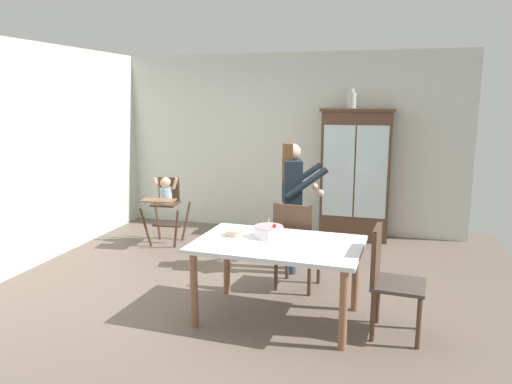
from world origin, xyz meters
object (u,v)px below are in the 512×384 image
china_cabinet (356,174)px  high_chair_with_toddler (166,198)px  adult_person (293,191)px  serving_bowl (235,233)px  dining_chair_far_side (295,240)px  birthday_cake (269,232)px  ceramic_vase (351,100)px  dining_table (278,252)px  dining_chair_right_end (387,273)px

china_cabinet → high_chair_with_toddler: (-2.53, -0.98, -0.30)m
adult_person → serving_bowl: (-0.32, -1.17, -0.20)m
serving_bowl → dining_chair_far_side: (0.48, 0.59, -0.21)m
birthday_cake → ceramic_vase: bearing=79.8°
high_chair_with_toddler → china_cabinet: bearing=15.4°
high_chair_with_toddler → birthday_cake: bearing=-48.1°
adult_person → dining_table: (0.13, -1.28, -0.32)m
dining_chair_far_side → adult_person: bearing=-68.5°
dining_chair_far_side → dining_table: bearing=94.6°
china_cabinet → dining_chair_right_end: size_ratio=1.97×
birthday_cake → dining_chair_far_side: dining_chair_far_side is taller
high_chair_with_toddler → adult_person: (1.93, -0.63, 0.31)m
adult_person → birthday_cake: (0.00, -1.14, -0.17)m
serving_bowl → high_chair_with_toddler: bearing=132.0°
dining_chair_far_side → china_cabinet: bearing=-94.9°
dining_table → dining_chair_far_side: 0.71m
ceramic_vase → birthday_cake: size_ratio=0.96×
adult_person → dining_chair_right_end: size_ratio=1.59×
dining_table → birthday_cake: bearing=131.4°
dining_chair_far_side → dining_chair_right_end: bearing=148.6°
dining_table → dining_chair_right_end: 0.98m
adult_person → birthday_cake: bearing=162.2°
dining_chair_right_end → ceramic_vase: bearing=16.2°
ceramic_vase → dining_chair_far_side: 2.65m
ceramic_vase → high_chair_with_toddler: (-2.44, -0.99, -1.36)m
adult_person → dining_chair_far_side: adult_person is taller
birthday_cake → dining_table: bearing=-48.6°
adult_person → dining_chair_right_end: (1.10, -1.32, -0.41)m
china_cabinet → dining_chair_right_end: bearing=-80.3°
china_cabinet → birthday_cake: size_ratio=6.75×
birthday_cake → dining_chair_right_end: bearing=-9.4°
high_chair_with_toddler → ceramic_vase: bearing=16.2°
dining_chair_far_side → ceramic_vase: bearing=-92.4°
ceramic_vase → dining_chair_far_side: ceramic_vase is taller
high_chair_with_toddler → dining_chair_right_end: dining_chair_right_end is taller
serving_bowl → adult_person: bearing=74.6°
china_cabinet → ceramic_vase: ceramic_vase is taller
ceramic_vase → dining_chair_right_end: ceramic_vase is taller
dining_chair_right_end → serving_bowl: bearing=88.5°
high_chair_with_toddler → dining_chair_far_side: bearing=-35.8°
ceramic_vase → birthday_cake: (-0.50, -2.75, -1.22)m
high_chair_with_toddler → dining_chair_far_side: 2.41m
dining_chair_far_side → high_chair_with_toddler: bearing=-23.3°
dining_table → dining_chair_far_side: size_ratio=1.62×
high_chair_with_toddler → adult_person: adult_person is taller
ceramic_vase → adult_person: 1.99m
china_cabinet → dining_chair_right_end: china_cabinet is taller
birthday_cake → dining_chair_right_end: dining_chair_right_end is taller
dining_chair_right_end → dining_chair_far_side: bearing=56.5°
high_chair_with_toddler → dining_table: size_ratio=0.61×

